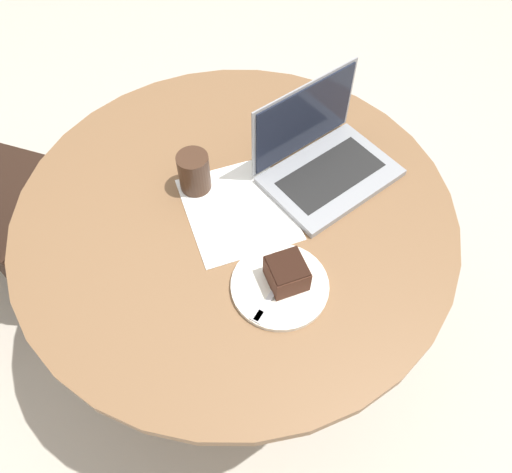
# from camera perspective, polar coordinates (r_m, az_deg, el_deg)

# --- Properties ---
(ground_plane) EXTENTS (12.00, 12.00, 0.00)m
(ground_plane) POSITION_cam_1_polar(r_m,az_deg,el_deg) (1.86, -1.65, -10.63)
(ground_plane) COLOR #B7AD9E
(dining_table) EXTENTS (1.09, 1.09, 0.72)m
(dining_table) POSITION_cam_1_polar(r_m,az_deg,el_deg) (1.36, -2.22, -0.80)
(dining_table) COLOR brown
(dining_table) RESTS_ON ground_plane
(paper_document) EXTENTS (0.34, 0.31, 0.00)m
(paper_document) POSITION_cam_1_polar(r_m,az_deg,el_deg) (1.24, -2.10, 3.32)
(paper_document) COLOR white
(paper_document) RESTS_ON dining_table
(plate) EXTENTS (0.22, 0.22, 0.01)m
(plate) POSITION_cam_1_polar(r_m,az_deg,el_deg) (1.11, 2.73, -5.63)
(plate) COLOR silver
(plate) RESTS_ON dining_table
(cake_slice) EXTENTS (0.10, 0.10, 0.07)m
(cake_slice) POSITION_cam_1_polar(r_m,az_deg,el_deg) (1.08, 3.54, -4.19)
(cake_slice) COLOR #472619
(cake_slice) RESTS_ON plate
(fork) EXTENTS (0.15, 0.12, 0.00)m
(fork) POSITION_cam_1_polar(r_m,az_deg,el_deg) (1.09, 1.68, -6.90)
(fork) COLOR silver
(fork) RESTS_ON plate
(coffee_glass) EXTENTS (0.08, 0.08, 0.11)m
(coffee_glass) POSITION_cam_1_polar(r_m,az_deg,el_deg) (1.25, -7.08, 7.27)
(coffee_glass) COLOR #3D2619
(coffee_glass) RESTS_ON dining_table
(laptop) EXTENTS (0.37, 0.40, 0.23)m
(laptop) POSITION_cam_1_polar(r_m,az_deg,el_deg) (1.29, 7.72, 8.55)
(laptop) COLOR gray
(laptop) RESTS_ON dining_table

